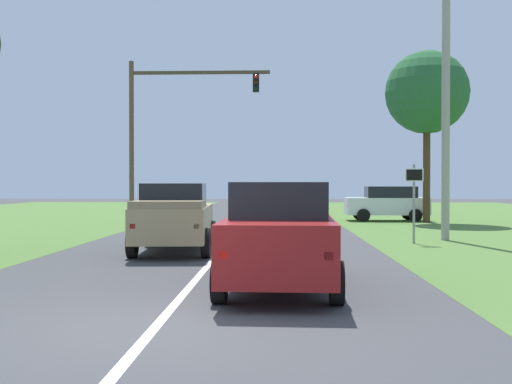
{
  "coord_description": "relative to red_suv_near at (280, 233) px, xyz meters",
  "views": [
    {
      "loc": [
        1.68,
        -8.37,
        1.97
      ],
      "look_at": [
        0.84,
        15.22,
        1.65
      ],
      "focal_mm": 42.77,
      "sensor_mm": 36.0,
      "label": 1
    }
  ],
  "objects": [
    {
      "name": "utility_pole_right",
      "position": [
        5.79,
        9.89,
        3.35
      ],
      "size": [
        0.28,
        0.28,
        8.78
      ],
      "primitive_type": "cylinder",
      "color": "#9E998E",
      "rests_on": "ground_plane"
    },
    {
      "name": "oak_tree_right",
      "position": [
        7.53,
        19.73,
        5.55
      ],
      "size": [
        4.2,
        4.2,
        8.73
      ],
      "color": "#4C351E",
      "rests_on": "ground_plane"
    },
    {
      "name": "keep_moving_sign",
      "position": [
        4.44,
        8.68,
        0.62
      ],
      "size": [
        0.6,
        0.09,
        2.61
      ],
      "color": "gray",
      "rests_on": "ground_plane"
    },
    {
      "name": "lane_centre_stripe",
      "position": [
        -1.73,
        -2.08,
        -1.04
      ],
      "size": [
        0.16,
        42.19,
        0.01
      ],
      "primitive_type": "cube",
      "color": "white",
      "rests_on": "ground_plane"
    },
    {
      "name": "traffic_light",
      "position": [
        -5.76,
        19.38,
        4.34
      ],
      "size": [
        7.2,
        0.4,
        8.24
      ],
      "color": "brown",
      "rests_on": "ground_plane"
    },
    {
      "name": "pickup_truck_lead",
      "position": [
        -3.02,
        5.91,
        -0.04
      ],
      "size": [
        2.4,
        5.05,
        1.98
      ],
      "color": "tan",
      "rests_on": "ground_plane"
    },
    {
      "name": "crossing_suv_far",
      "position": [
        5.8,
        21.12,
        -0.09
      ],
      "size": [
        4.32,
        2.15,
        1.84
      ],
      "color": "silver",
      "rests_on": "ground_plane"
    },
    {
      "name": "ground_plane",
      "position": [
        -1.73,
        8.92,
        -1.05
      ],
      "size": [
        120.0,
        120.0,
        0.0
      ],
      "primitive_type": "plane",
      "color": "#424244"
    },
    {
      "name": "red_suv_near",
      "position": [
        0.0,
        0.0,
        0.0
      ],
      "size": [
        2.27,
        5.04,
        2.0
      ],
      "color": "maroon",
      "rests_on": "ground_plane"
    }
  ]
}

